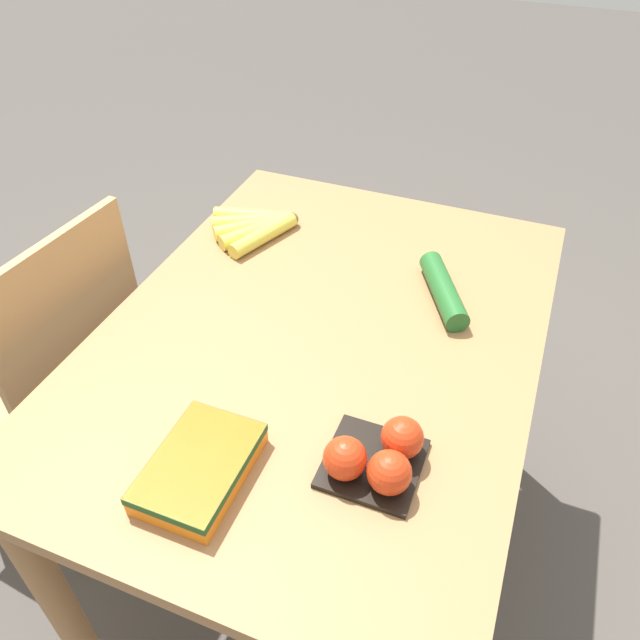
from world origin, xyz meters
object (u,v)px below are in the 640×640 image
(chair, at_px, (60,386))
(cucumber_near, at_px, (443,290))
(carrot_bag, at_px, (199,466))
(banana_bunch, at_px, (257,226))
(tomato_pack, at_px, (378,457))

(chair, height_order, cucumber_near, chair)
(carrot_bag, bearing_deg, chair, 65.37)
(chair, relative_size, banana_bunch, 4.54)
(tomato_pack, xyz_separation_m, cucumber_near, (0.46, 0.00, -0.01))
(banana_bunch, xyz_separation_m, tomato_pack, (-0.54, -0.47, 0.02))
(tomato_pack, distance_m, cucumber_near, 0.46)
(banana_bunch, relative_size, cucumber_near, 0.98)
(carrot_bag, xyz_separation_m, cucumber_near, (0.56, -0.24, 0.00))
(chair, distance_m, banana_bunch, 0.61)
(chair, xyz_separation_m, cucumber_near, (0.29, -0.83, 0.32))
(tomato_pack, height_order, cucumber_near, tomato_pack)
(chair, bearing_deg, tomato_pack, 83.93)
(carrot_bag, distance_m, cucumber_near, 0.61)
(banana_bunch, distance_m, tomato_pack, 0.72)
(chair, distance_m, carrot_bag, 0.72)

